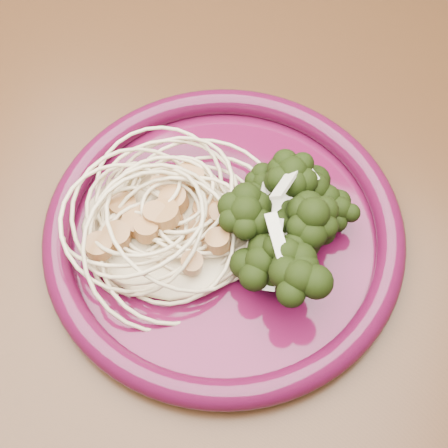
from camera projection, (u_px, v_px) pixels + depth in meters
dining_table at (135, 265)px, 0.60m from camera, size 1.20×0.80×0.75m
dinner_plate at (224, 230)px, 0.49m from camera, size 0.37×0.37×0.02m
spaghetti_pile at (167, 222)px, 0.48m from camera, size 0.17×0.16×0.03m
scallop_cluster at (163, 198)px, 0.45m from camera, size 0.15×0.15×0.04m
broccoli_pile at (295, 218)px, 0.48m from camera, size 0.13×0.16×0.05m
onion_garnish at (299, 197)px, 0.45m from camera, size 0.09×0.10×0.05m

